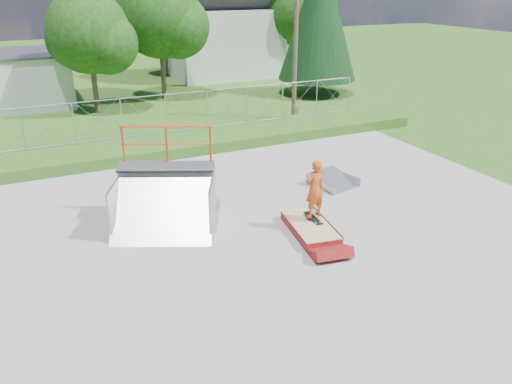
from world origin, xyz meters
The scene contains 16 objects.
ground centered at (0.00, 0.00, 0.00)m, with size 120.00×120.00×0.00m, color #325D1A.
concrete_pad centered at (0.00, 0.00, 0.02)m, with size 20.00×16.00×0.04m, color gray.
grass_berm centered at (0.00, 9.50, 0.25)m, with size 24.00×3.00×0.50m, color #325D1A.
grind_box centered at (1.35, -0.06, 0.17)m, with size 1.45×2.43×0.34m.
quarter_pipe centered at (-2.48, 2.06, 1.46)m, with size 2.92×2.47×2.92m, color #A3A5AA, non-canonical shape.
flat_bank_ramp centered at (4.06, 2.79, 0.22)m, with size 1.41×1.51×0.43m, color #A3A5AA, non-canonical shape.
skateboard centered at (1.55, 0.11, 0.38)m, with size 0.22×0.80×0.02m, color black.
skater centered at (1.55, 0.11, 1.28)m, with size 0.65×0.43×1.79m, color #E0501A.
chain_link_fence centered at (0.00, 10.50, 1.40)m, with size 20.00×0.06×1.80m, color #9DA0A5, non-canonical shape.
gable_house centered at (9.00, 26.00, 3.84)m, with size 8.40×6.08×8.94m.
utility_pole centered at (7.50, 12.00, 4.00)m, with size 0.24×0.24×8.00m, color brown.
tree_left_near centered at (-1.75, 17.83, 4.24)m, with size 4.76×4.48×6.65m.
tree_center centered at (2.78, 19.81, 4.85)m, with size 5.44×5.12×7.60m.
tree_right_far centered at (14.27, 23.82, 4.54)m, with size 5.10×4.80×7.12m.
tree_back_mid centered at (5.21, 27.86, 3.63)m, with size 4.08×3.84×5.70m.
conifer_tree centered at (12.00, 17.00, 5.05)m, with size 5.04×5.04×9.10m.
Camera 1 is at (-5.77, -11.39, 7.02)m, focal length 35.00 mm.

